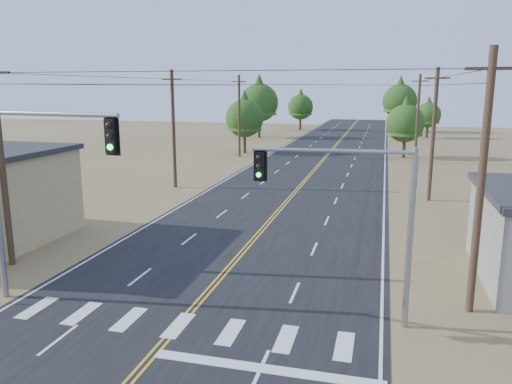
% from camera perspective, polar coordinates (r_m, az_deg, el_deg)
% --- Properties ---
extents(road, '(15.00, 200.00, 0.02)m').
position_cam_1_polar(road, '(39.16, 3.85, -0.73)').
color(road, black).
rests_on(road, ground).
extents(utility_pole_left_near, '(1.80, 0.30, 10.00)m').
position_cam_1_polar(utility_pole_left_near, '(26.45, -27.06, 3.13)').
color(utility_pole_left_near, '#4C3826').
rests_on(utility_pole_left_near, ground).
extents(utility_pole_left_mid, '(1.80, 0.30, 10.00)m').
position_cam_1_polar(utility_pole_left_mid, '(43.39, -9.41, 7.20)').
color(utility_pole_left_mid, '#4C3826').
rests_on(utility_pole_left_mid, ground).
extents(utility_pole_left_far, '(1.80, 0.30, 10.00)m').
position_cam_1_polar(utility_pole_left_far, '(62.18, -1.93, 8.73)').
color(utility_pole_left_far, '#4C3826').
rests_on(utility_pole_left_far, ground).
extents(utility_pole_right_near, '(1.80, 0.30, 10.00)m').
position_cam_1_polar(utility_pole_right_near, '(20.20, 24.34, 1.03)').
color(utility_pole_right_near, '#4C3826').
rests_on(utility_pole_right_near, ground).
extents(utility_pole_right_mid, '(1.80, 0.30, 10.00)m').
position_cam_1_polar(utility_pole_right_mid, '(39.90, 19.59, 6.28)').
color(utility_pole_right_mid, '#4C3826').
rests_on(utility_pole_right_mid, ground).
extents(utility_pole_right_far, '(1.80, 0.30, 10.00)m').
position_cam_1_polar(utility_pole_right_far, '(59.79, 17.98, 8.04)').
color(utility_pole_right_far, '#4C3826').
rests_on(utility_pole_right_far, ground).
extents(signal_mast_left, '(6.25, 1.16, 7.82)m').
position_cam_1_polar(signal_mast_left, '(20.98, -24.71, 1.80)').
color(signal_mast_left, gray).
rests_on(signal_mast_left, ground).
extents(signal_mast_right, '(5.71, 0.76, 6.56)m').
position_cam_1_polar(signal_mast_right, '(17.94, 12.16, -1.57)').
color(signal_mast_right, gray).
rests_on(signal_mast_right, ground).
extents(tree_left_near, '(4.97, 4.97, 8.28)m').
position_cam_1_polar(tree_left_near, '(65.93, -1.32, 8.87)').
color(tree_left_near, '#3F2D1E').
rests_on(tree_left_near, ground).
extents(tree_left_mid, '(6.49, 6.49, 10.81)m').
position_cam_1_polar(tree_left_mid, '(86.30, 0.36, 10.62)').
color(tree_left_mid, '#3F2D1E').
rests_on(tree_left_mid, ground).
extents(tree_left_far, '(5.04, 5.04, 8.41)m').
position_cam_1_polar(tree_left_far, '(102.10, 5.12, 9.94)').
color(tree_left_far, '#3F2D1E').
rests_on(tree_left_far, ground).
extents(tree_right_near, '(4.59, 4.59, 7.66)m').
position_cam_1_polar(tree_right_near, '(63.97, 16.72, 7.94)').
color(tree_right_near, '#3F2D1E').
rests_on(tree_right_near, ground).
extents(tree_right_mid, '(4.25, 4.25, 7.09)m').
position_cam_1_polar(tree_right_mid, '(90.38, 19.09, 8.58)').
color(tree_right_mid, '#3F2D1E').
rests_on(tree_right_mid, ground).
extents(tree_right_far, '(6.46, 6.46, 10.77)m').
position_cam_1_polar(tree_right_far, '(101.13, 16.13, 10.33)').
color(tree_right_far, '#3F2D1E').
rests_on(tree_right_far, ground).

